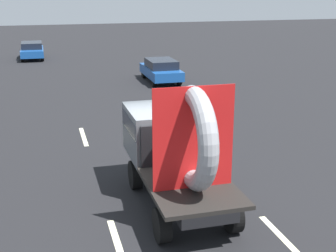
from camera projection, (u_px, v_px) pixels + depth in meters
ground_plane at (169, 190)px, 13.00m from camera, size 120.00×120.00×0.00m
flatbed_truck at (173, 142)px, 12.09m from camera, size 2.02×4.85×3.43m
distant_sedan at (161, 70)px, 27.56m from camera, size 1.74×4.07×1.33m
lane_dash_left_near at (119, 250)px, 10.07m from camera, size 0.16×2.73×0.01m
lane_dash_left_far at (84, 137)px, 17.62m from camera, size 0.16×2.29×0.01m
lane_dash_right_near at (287, 242)px, 10.37m from camera, size 0.16×2.48×0.01m
lane_dash_right_far at (181, 134)px, 17.95m from camera, size 0.16×2.63×0.01m
oncoming_car at (32, 50)px, 36.12m from camera, size 1.70×3.97×1.30m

